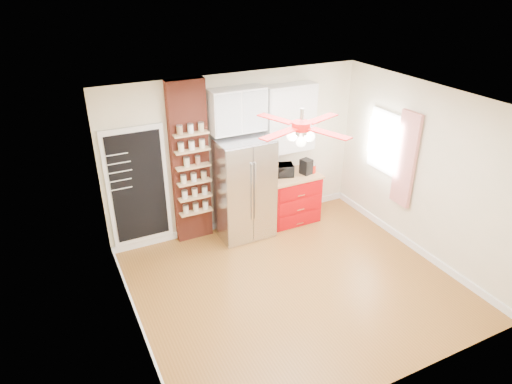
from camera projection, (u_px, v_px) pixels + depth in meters
name	position (u px, v px, depth m)	size (l,w,h in m)	color
floor	(294.00, 285.00, 6.68)	(4.50, 4.50, 0.00)	brown
ceiling	(302.00, 104.00, 5.47)	(4.50, 4.50, 0.00)	white
wall_back	(237.00, 153.00, 7.68)	(4.50, 0.02, 2.70)	beige
wall_front	(403.00, 289.00, 4.47)	(4.50, 0.02, 2.70)	beige
wall_left	(128.00, 245.00, 5.19)	(0.02, 4.00, 2.70)	beige
wall_right	(424.00, 173.00, 6.96)	(0.02, 4.00, 2.70)	beige
chalkboard	(138.00, 187.00, 7.09)	(0.95, 0.05, 1.95)	white
brick_pillar	(190.00, 164.00, 7.28)	(0.60, 0.16, 2.70)	maroon
fridge	(243.00, 188.00, 7.58)	(0.90, 0.70, 1.75)	silver
upper_glass_cabinet	(237.00, 110.00, 7.16)	(0.90, 0.35, 0.70)	white
red_cabinet	(292.00, 197.00, 8.19)	(0.94, 0.64, 0.90)	#AF0409
upper_shelf_unit	(289.00, 118.00, 7.69)	(0.90, 0.30, 1.15)	white
window	(386.00, 142.00, 7.59)	(0.04, 0.75, 1.05)	white
curtain	(406.00, 160.00, 7.17)	(0.06, 0.40, 1.55)	red
ceiling_fan	(301.00, 126.00, 5.59)	(1.40, 1.40, 0.44)	silver
toaster_oven	(282.00, 170.00, 7.90)	(0.38, 0.26, 0.21)	black
coffee_maker	(306.00, 167.00, 7.97)	(0.17, 0.18, 0.27)	black
canister_left	(313.00, 169.00, 8.03)	(0.11, 0.11, 0.15)	red
canister_right	(308.00, 166.00, 8.17)	(0.10, 0.10, 0.13)	#A10822
pantry_jar_oats	(187.00, 162.00, 7.09)	(0.09, 0.09, 0.14)	#C2BB94
pantry_jar_beans	(198.00, 161.00, 7.16)	(0.08, 0.08, 0.14)	#8A5C46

